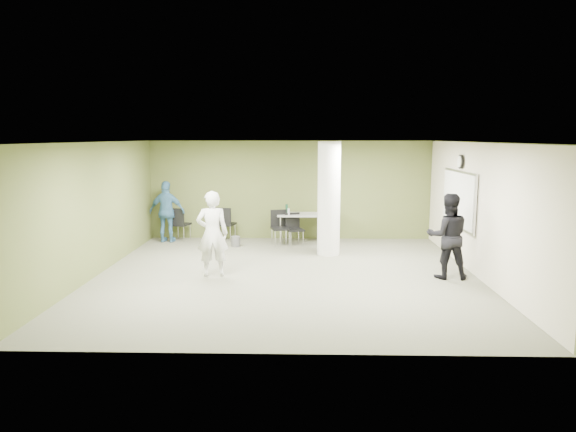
{
  "coord_description": "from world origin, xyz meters",
  "views": [
    {
      "loc": [
        0.31,
        -10.56,
        2.91
      ],
      "look_at": [
        0.02,
        1.0,
        1.12
      ],
      "focal_mm": 32.0,
      "sensor_mm": 36.0,
      "label": 1
    }
  ],
  "objects_px": {
    "man_black": "(448,236)",
    "man_blue": "(167,212)",
    "chair_back_left": "(179,222)",
    "woman_white": "(212,234)",
    "folding_table": "(308,216)"
  },
  "relations": [
    {
      "from": "woman_white",
      "to": "man_blue",
      "type": "relative_size",
      "value": 1.06
    },
    {
      "from": "woman_white",
      "to": "chair_back_left",
      "type": "bearing_deg",
      "value": -74.98
    },
    {
      "from": "woman_white",
      "to": "man_black",
      "type": "bearing_deg",
      "value": 171.2
    },
    {
      "from": "woman_white",
      "to": "man_blue",
      "type": "distance_m",
      "value": 3.95
    },
    {
      "from": "man_blue",
      "to": "man_black",
      "type": "bearing_deg",
      "value": 157.49
    },
    {
      "from": "chair_back_left",
      "to": "man_blue",
      "type": "xyz_separation_m",
      "value": [
        -0.29,
        -0.17,
        0.3
      ]
    },
    {
      "from": "man_black",
      "to": "man_blue",
      "type": "bearing_deg",
      "value": -24.01
    },
    {
      "from": "folding_table",
      "to": "chair_back_left",
      "type": "xyz_separation_m",
      "value": [
        -3.61,
        0.13,
        -0.2
      ]
    },
    {
      "from": "woman_white",
      "to": "man_black",
      "type": "height_order",
      "value": "woman_white"
    },
    {
      "from": "folding_table",
      "to": "woman_white",
      "type": "bearing_deg",
      "value": -120.09
    },
    {
      "from": "man_black",
      "to": "man_blue",
      "type": "height_order",
      "value": "man_black"
    },
    {
      "from": "man_black",
      "to": "folding_table",
      "type": "bearing_deg",
      "value": -47.8
    },
    {
      "from": "chair_back_left",
      "to": "woman_white",
      "type": "height_order",
      "value": "woman_white"
    },
    {
      "from": "woman_white",
      "to": "man_black",
      "type": "distance_m",
      "value": 4.87
    },
    {
      "from": "folding_table",
      "to": "woman_white",
      "type": "xyz_separation_m",
      "value": [
        -2.04,
        -3.52,
        0.15
      ]
    }
  ]
}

